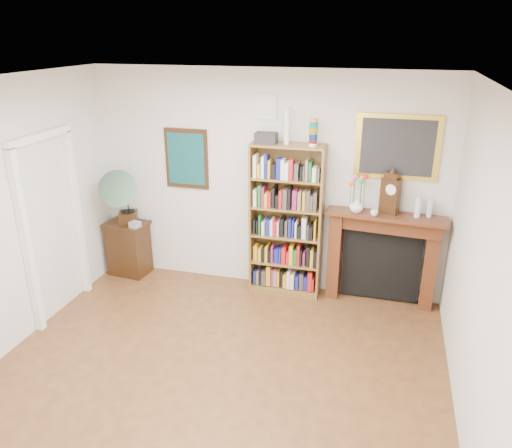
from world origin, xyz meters
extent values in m
cube|color=#522E19|center=(0.00, 0.00, -0.01)|extent=(4.50, 5.00, 0.01)
cube|color=white|center=(0.00, 0.00, 2.80)|extent=(4.50, 5.00, 0.01)
cube|color=silver|center=(0.00, 2.50, 1.40)|extent=(4.50, 0.01, 2.80)
cube|color=silver|center=(2.25, 0.00, 1.40)|extent=(0.01, 5.00, 2.80)
cube|color=white|center=(-2.21, 0.73, 1.05)|extent=(0.08, 0.08, 2.10)
cube|color=white|center=(-2.21, 1.67, 1.05)|extent=(0.08, 0.08, 2.10)
cube|color=white|center=(-2.21, 1.20, 2.13)|extent=(0.08, 1.02, 0.08)
cube|color=black|center=(-1.05, 2.48, 1.65)|extent=(0.58, 0.03, 0.78)
cube|color=#10494B|center=(-1.05, 2.46, 1.65)|extent=(0.50, 0.01, 0.67)
cube|color=white|center=(0.00, 2.48, 2.35)|extent=(0.26, 0.03, 0.30)
cube|color=silver|center=(0.00, 2.46, 2.35)|extent=(0.22, 0.01, 0.26)
cube|color=gold|center=(1.55, 2.48, 1.95)|extent=(0.95, 0.03, 0.75)
cube|color=#262628|center=(1.55, 2.46, 1.95)|extent=(0.82, 0.01, 0.65)
cube|color=brown|center=(-0.12, 2.32, 0.97)|extent=(0.03, 0.32, 1.95)
cube|color=brown|center=(0.75, 2.32, 0.97)|extent=(0.03, 0.32, 1.95)
cube|color=brown|center=(0.31, 2.32, 1.94)|extent=(0.90, 0.32, 0.03)
cube|color=brown|center=(0.31, 2.32, 0.04)|extent=(0.90, 0.32, 0.08)
cube|color=brown|center=(0.31, 2.47, 0.97)|extent=(0.90, 0.02, 1.95)
cube|color=brown|center=(0.31, 2.32, 0.42)|extent=(0.84, 0.30, 0.02)
cube|color=brown|center=(0.31, 2.32, 0.79)|extent=(0.84, 0.30, 0.02)
cube|color=brown|center=(0.31, 2.32, 1.16)|extent=(0.84, 0.30, 0.02)
cube|color=brown|center=(0.31, 2.32, 1.53)|extent=(0.84, 0.30, 0.02)
cube|color=black|center=(-1.90, 2.28, 0.38)|extent=(0.59, 0.46, 0.75)
cube|color=#481C11|center=(0.93, 2.38, 0.57)|extent=(0.17, 0.22, 1.14)
cube|color=#481C11|center=(2.07, 2.38, 0.57)|extent=(0.17, 0.22, 1.14)
cube|color=#481C11|center=(1.50, 2.38, 1.05)|extent=(1.31, 0.32, 0.19)
cube|color=#481C11|center=(1.50, 2.33, 1.16)|extent=(1.42, 0.45, 0.04)
cube|color=black|center=(1.50, 2.44, 0.48)|extent=(0.94, 0.09, 0.91)
cube|color=black|center=(-1.88, 2.31, 0.83)|extent=(0.32, 0.32, 0.15)
cylinder|color=black|center=(-1.88, 2.31, 0.91)|extent=(0.25, 0.25, 0.01)
cone|color=#2C4033|center=(-1.88, 2.16, 1.23)|extent=(0.69, 0.75, 0.62)
cube|color=#ACADB8|center=(-1.70, 2.16, 0.79)|extent=(0.14, 0.14, 0.08)
cube|color=black|center=(1.53, 2.38, 1.39)|extent=(0.24, 0.19, 0.43)
cylinder|color=white|center=(1.53, 2.31, 1.49)|extent=(0.12, 0.06, 0.13)
cube|color=black|center=(1.53, 2.38, 1.64)|extent=(0.18, 0.15, 0.08)
imported|color=white|center=(1.15, 2.32, 1.27)|extent=(0.19, 0.19, 0.17)
imported|color=white|center=(1.36, 2.25, 1.22)|extent=(0.11, 0.11, 0.07)
cylinder|color=silver|center=(1.84, 2.33, 1.30)|extent=(0.07, 0.07, 0.24)
cylinder|color=silver|center=(1.98, 2.38, 1.28)|extent=(0.06, 0.06, 0.20)
camera|label=1|loc=(1.45, -3.36, 3.20)|focal=35.00mm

